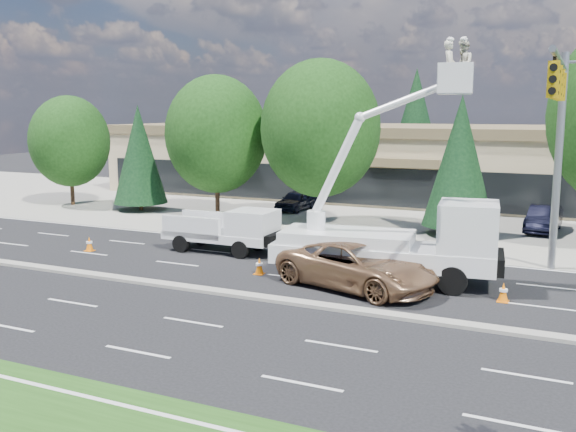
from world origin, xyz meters
The scene contains 22 objects.
ground centered at (0.00, 0.00, 0.00)m, with size 140.00×140.00×0.00m, color black.
concrete_apron centered at (0.00, 20.00, 0.01)m, with size 140.00×22.00×0.01m, color gray.
road_median centered at (0.00, 0.00, 0.06)m, with size 120.00×0.55×0.12m, color gray.
strip_mall centered at (0.00, 29.97, 2.83)m, with size 50.40×15.40×5.50m.
tree_front_a centered at (-22.00, 15.00, 4.52)m, with size 5.57×5.57×7.72m.
tree_front_b centered at (-16.00, 15.00, 3.78)m, with size 3.57×3.57×7.05m.
tree_front_c centered at (-10.00, 15.00, 5.20)m, with size 6.40×6.40×8.88m.
tree_front_d centered at (-3.00, 15.00, 5.64)m, with size 6.94×6.94×9.63m.
tree_front_e centered at (5.00, 15.00, 4.03)m, with size 3.81×3.81×7.51m.
tree_back_a centered at (-18.00, 42.00, 4.75)m, with size 4.49×4.49×8.85m.
tree_back_b centered at (-4.00, 42.00, 5.71)m, with size 5.40×5.40×10.65m.
tree_back_c centered at (10.00, 42.00, 4.16)m, with size 3.94×3.94×7.76m.
signal_mast centered at (10.03, 7.04, 6.06)m, with size 2.76×10.16×9.00m.
utility_pickup centered at (-4.12, 6.20, 0.86)m, with size 5.49×2.22×2.10m.
bucket_truck centered at (4.80, 4.31, 2.01)m, with size 8.86×3.70×9.30m.
traffic_cone_a centered at (-10.32, 3.63, 0.34)m, with size 0.40×0.40×0.70m.
traffic_cone_b centered at (-0.88, 3.12, 0.34)m, with size 0.40×0.40×0.70m.
traffic_cone_c centered at (0.91, 3.78, 0.34)m, with size 0.40×0.40×0.70m.
traffic_cone_d centered at (8.70, 3.30, 0.34)m, with size 0.40×0.40×0.70m.
minivan centered at (3.44, 2.80, 0.88)m, with size 2.91×6.30×1.75m, color #8F6645.
parked_car_west centered at (-6.50, 19.43, 0.68)m, with size 1.60×3.98×1.36m, color black.
parked_car_east centered at (9.16, 18.08, 0.72)m, with size 1.52×4.37×1.44m, color black.
Camera 1 is at (10.96, -19.70, 6.67)m, focal length 40.00 mm.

